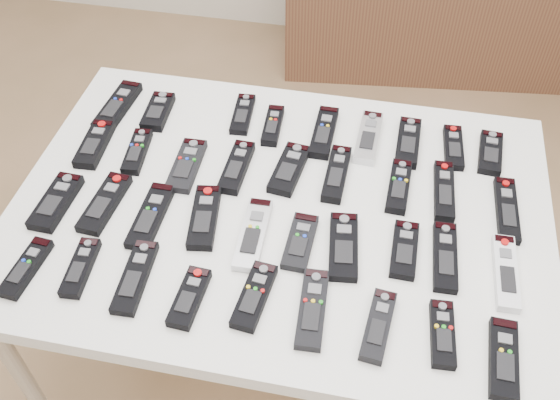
% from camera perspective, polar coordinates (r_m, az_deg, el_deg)
% --- Properties ---
extents(ground, '(4.00, 4.00, 0.00)m').
position_cam_1_polar(ground, '(2.12, -2.01, -14.09)').
color(ground, olive).
rests_on(ground, ground).
extents(table, '(1.25, 0.88, 0.78)m').
position_cam_1_polar(table, '(1.50, -0.00, -2.03)').
color(table, white).
rests_on(table, ground).
extents(remote_0, '(0.07, 0.20, 0.02)m').
position_cam_1_polar(remote_0, '(1.77, -14.63, 8.31)').
color(remote_0, black).
rests_on(remote_0, table).
extents(remote_1, '(0.07, 0.15, 0.02)m').
position_cam_1_polar(remote_1, '(1.72, -11.10, 7.95)').
color(remote_1, black).
rests_on(remote_1, table).
extents(remote_2, '(0.06, 0.16, 0.02)m').
position_cam_1_polar(remote_2, '(1.69, -3.43, 7.84)').
color(remote_2, black).
rests_on(remote_2, table).
extents(remote_3, '(0.05, 0.15, 0.02)m').
position_cam_1_polar(remote_3, '(1.65, -0.67, 6.82)').
color(remote_3, black).
rests_on(remote_3, table).
extents(remote_4, '(0.05, 0.19, 0.02)m').
position_cam_1_polar(remote_4, '(1.63, 4.04, 6.20)').
color(remote_4, black).
rests_on(remote_4, table).
extents(remote_5, '(0.06, 0.19, 0.02)m').
position_cam_1_polar(remote_5, '(1.63, 8.08, 5.68)').
color(remote_5, '#B7B7BC').
rests_on(remote_5, table).
extents(remote_6, '(0.06, 0.17, 0.02)m').
position_cam_1_polar(remote_6, '(1.63, 11.63, 5.18)').
color(remote_6, black).
rests_on(remote_6, table).
extents(remote_7, '(0.05, 0.16, 0.02)m').
position_cam_1_polar(remote_7, '(1.65, 15.57, 4.65)').
color(remote_7, black).
rests_on(remote_7, table).
extents(remote_8, '(0.06, 0.15, 0.02)m').
position_cam_1_polar(remote_8, '(1.66, 18.68, 4.11)').
color(remote_8, black).
rests_on(remote_8, table).
extents(remote_9, '(0.07, 0.17, 0.02)m').
position_cam_1_polar(remote_9, '(1.66, -16.58, 4.91)').
color(remote_9, black).
rests_on(remote_9, table).
extents(remote_10, '(0.06, 0.16, 0.02)m').
position_cam_1_polar(remote_10, '(1.61, -12.94, 4.35)').
color(remote_10, black).
rests_on(remote_10, table).
extents(remote_11, '(0.06, 0.18, 0.02)m').
position_cam_1_polar(remote_11, '(1.55, -8.53, 3.16)').
color(remote_11, black).
rests_on(remote_11, table).
extents(remote_12, '(0.05, 0.17, 0.02)m').
position_cam_1_polar(remote_12, '(1.53, -3.98, 3.02)').
color(remote_12, black).
rests_on(remote_12, table).
extents(remote_13, '(0.08, 0.17, 0.02)m').
position_cam_1_polar(remote_13, '(1.53, 0.85, 2.85)').
color(remote_13, black).
rests_on(remote_13, table).
extents(remote_14, '(0.05, 0.18, 0.02)m').
position_cam_1_polar(remote_14, '(1.52, 5.19, 2.40)').
color(remote_14, black).
rests_on(remote_14, table).
extents(remote_15, '(0.05, 0.17, 0.02)m').
position_cam_1_polar(remote_15, '(1.51, 10.81, 1.23)').
color(remote_15, black).
rests_on(remote_15, table).
extents(remote_16, '(0.05, 0.19, 0.02)m').
position_cam_1_polar(remote_16, '(1.53, 14.77, 0.84)').
color(remote_16, black).
rests_on(remote_16, table).
extents(remote_17, '(0.05, 0.20, 0.02)m').
position_cam_1_polar(remote_17, '(1.53, 20.03, -0.84)').
color(remote_17, black).
rests_on(remote_17, table).
extents(remote_18, '(0.07, 0.17, 0.02)m').
position_cam_1_polar(remote_18, '(1.54, -19.79, -0.16)').
color(remote_18, black).
rests_on(remote_18, table).
extents(remote_19, '(0.07, 0.19, 0.02)m').
position_cam_1_polar(remote_19, '(1.50, -15.73, -0.28)').
color(remote_19, black).
rests_on(remote_19, table).
extents(remote_20, '(0.06, 0.19, 0.02)m').
position_cam_1_polar(remote_20, '(1.45, -11.73, -1.44)').
color(remote_20, black).
rests_on(remote_20, table).
extents(remote_21, '(0.08, 0.19, 0.02)m').
position_cam_1_polar(remote_21, '(1.43, -6.93, -1.57)').
color(remote_21, black).
rests_on(remote_21, table).
extents(remote_22, '(0.06, 0.20, 0.02)m').
position_cam_1_polar(remote_22, '(1.39, -2.48, -3.14)').
color(remote_22, '#B7B7BC').
rests_on(remote_22, table).
extents(remote_23, '(0.06, 0.15, 0.02)m').
position_cam_1_polar(remote_23, '(1.37, 1.85, -3.85)').
color(remote_23, black).
rests_on(remote_23, table).
extents(remote_24, '(0.08, 0.18, 0.02)m').
position_cam_1_polar(remote_24, '(1.37, 5.82, -4.25)').
color(remote_24, black).
rests_on(remote_24, table).
extents(remote_25, '(0.06, 0.15, 0.02)m').
position_cam_1_polar(remote_25, '(1.38, 11.31, -4.48)').
color(remote_25, black).
rests_on(remote_25, table).
extents(remote_26, '(0.06, 0.18, 0.02)m').
position_cam_1_polar(remote_26, '(1.39, 14.85, -5.03)').
color(remote_26, black).
rests_on(remote_26, table).
extents(remote_27, '(0.05, 0.19, 0.02)m').
position_cam_1_polar(remote_27, '(1.40, 19.94, -6.23)').
color(remote_27, silver).
rests_on(remote_27, table).
extents(remote_28, '(0.06, 0.16, 0.02)m').
position_cam_1_polar(remote_28, '(1.43, -22.19, -5.76)').
color(remote_28, black).
rests_on(remote_28, table).
extents(remote_29, '(0.05, 0.15, 0.02)m').
position_cam_1_polar(remote_29, '(1.39, -17.78, -5.90)').
color(remote_29, black).
rests_on(remote_29, table).
extents(remote_30, '(0.06, 0.19, 0.02)m').
position_cam_1_polar(remote_30, '(1.35, -13.10, -6.86)').
color(remote_30, black).
rests_on(remote_30, table).
extents(remote_31, '(0.06, 0.14, 0.02)m').
position_cam_1_polar(remote_31, '(1.30, -8.29, -8.82)').
color(remote_31, black).
rests_on(remote_31, table).
extents(remote_32, '(0.07, 0.16, 0.02)m').
position_cam_1_polar(remote_32, '(1.29, -2.36, -8.76)').
color(remote_32, black).
rests_on(remote_32, table).
extents(remote_33, '(0.06, 0.19, 0.02)m').
position_cam_1_polar(remote_33, '(1.27, 2.97, -9.89)').
color(remote_33, black).
rests_on(remote_33, table).
extents(remote_34, '(0.06, 0.16, 0.02)m').
position_cam_1_polar(remote_34, '(1.26, 8.97, -11.29)').
color(remote_34, black).
rests_on(remote_34, table).
extents(remote_35, '(0.05, 0.15, 0.02)m').
position_cam_1_polar(remote_35, '(1.28, 14.64, -11.76)').
color(remote_35, black).
rests_on(remote_35, table).
extents(remote_36, '(0.06, 0.17, 0.02)m').
position_cam_1_polar(remote_36, '(1.28, 19.76, -13.51)').
color(remote_36, black).
rests_on(remote_36, table).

